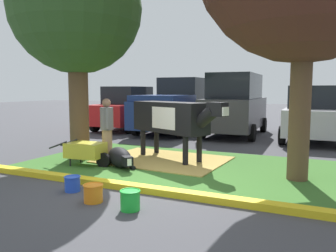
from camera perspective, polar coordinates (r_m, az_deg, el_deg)
ground_plane at (r=7.00m, az=-2.99°, el=-9.46°), size 80.00×80.00×0.00m
grass_island at (r=8.49m, az=1.76°, el=-6.60°), size 7.63×4.26×0.02m
curb_yellow at (r=6.50m, az=-6.26°, el=-10.17°), size 8.83×0.24×0.12m
hay_bedding at (r=9.03m, az=-0.80°, el=-5.71°), size 3.34×2.58×0.04m
shade_tree_left at (r=9.68m, az=-15.21°, el=18.45°), size 3.45×3.45×5.75m
cow_holstein at (r=8.93m, az=0.74°, el=1.38°), size 2.98×1.67×1.60m
calf_lying at (r=8.34m, az=-8.08°, el=-5.28°), size 1.21×1.09×0.48m
person_handler at (r=8.93m, az=-10.26°, el=-0.33°), size 0.36×0.44×1.65m
wheelbarrow at (r=8.59m, az=-13.57°, el=-4.05°), size 1.61×0.67×0.63m
bucket_blue at (r=6.61m, az=-15.80°, el=-9.28°), size 0.31×0.31×0.29m
bucket_orange at (r=5.92m, az=-12.48°, el=-10.93°), size 0.34×0.34×0.30m
bucket_green at (r=5.45m, az=-6.39°, el=-12.24°), size 0.33×0.33×0.32m
sedan_red at (r=16.18m, az=-6.75°, el=2.94°), size 2.11×4.45×2.02m
pickup_truck_maroon at (r=15.11m, az=1.31°, el=3.25°), size 2.33×5.45×2.42m
suv_dark_grey at (r=14.22m, az=11.29°, el=3.57°), size 2.21×4.65×2.52m
sedan_silver at (r=13.58m, az=23.06°, el=1.88°), size 2.11×4.45×2.02m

